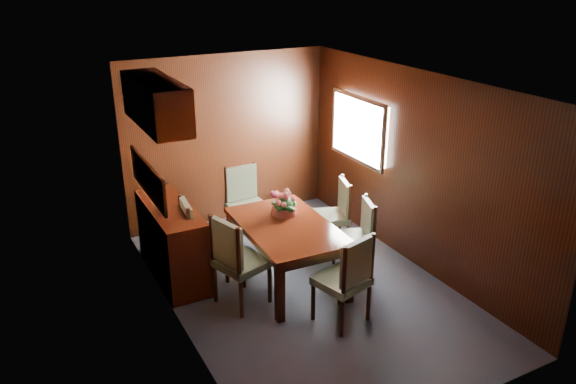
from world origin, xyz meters
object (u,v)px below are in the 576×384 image
chair_head (348,276)px  flower_centerpiece (284,202)px  dining_table (287,233)px  chair_right_near (359,232)px  sideboard (172,241)px  chair_left_near (236,257)px

chair_head → flower_centerpiece: (-0.03, 1.34, 0.31)m
dining_table → chair_right_near: 0.91m
sideboard → dining_table: (1.14, -0.75, 0.18)m
sideboard → flower_centerpiece: (1.25, -0.47, 0.43)m
chair_right_near → chair_head: bearing=158.6°
dining_table → chair_left_near: chair_left_near is taller
chair_left_near → flower_centerpiece: chair_left_near is taller
chair_left_near → chair_head: 1.22m
sideboard → chair_right_near: 2.23m
chair_head → flower_centerpiece: bearing=76.3°
sideboard → chair_head: bearing=-54.5°
dining_table → flower_centerpiece: (0.11, 0.28, 0.26)m
chair_right_near → chair_head: chair_head is taller
dining_table → chair_right_near: size_ratio=1.71×
chair_left_near → chair_right_near: chair_left_near is taller
sideboard → chair_right_near: size_ratio=1.51×
chair_right_near → dining_table: bearing=96.3°
flower_centerpiece → chair_right_near: bearing=-32.1°
chair_left_near → chair_head: chair_left_near is taller
chair_left_near → flower_centerpiece: 1.01m
chair_head → sideboard: bearing=110.4°
dining_table → chair_left_near: size_ratio=1.49×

